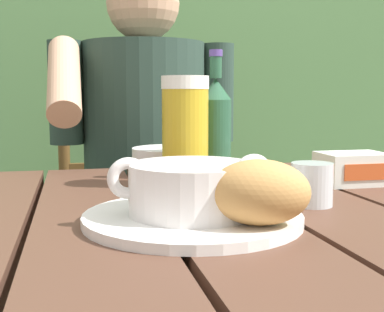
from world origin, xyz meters
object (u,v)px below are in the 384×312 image
object	(u,v)px
chair_near_diner	(138,226)
table_knife	(255,195)
person_eating	(145,156)
beer_glass	(186,131)
bread_roll	(259,192)
beer_bottle	(215,127)
butter_tub	(353,168)
soup_bowl	(192,187)
diner_bowl	(170,161)
serving_plate	(192,218)
water_glass_small	(312,184)

from	to	relation	value
chair_near_diner	table_knife	xyz separation A→B (m)	(0.08, -0.81, 0.25)
person_eating	beer_glass	world-z (taller)	person_eating
bread_roll	table_knife	world-z (taller)	bread_roll
beer_bottle	butter_tub	distance (m)	0.25
person_eating	beer_glass	bearing A→B (deg)	-89.16
bread_roll	soup_bowl	bearing A→B (deg)	130.60
bread_roll	beer_glass	xyz separation A→B (m)	(-0.01, 0.32, 0.04)
beer_bottle	butter_tub	world-z (taller)	beer_bottle
beer_bottle	chair_near_diner	bearing A→B (deg)	96.13
beer_glass	diner_bowl	xyz separation A→B (m)	(-0.00, 0.14, -0.07)
butter_tub	soup_bowl	bearing A→B (deg)	-148.56
table_knife	soup_bowl	bearing A→B (deg)	-135.12
serving_plate	butter_tub	size ratio (longest dim) A/B	2.36
table_knife	person_eating	bearing A→B (deg)	98.07
person_eating	beer_bottle	xyz separation A→B (m)	(0.07, -0.43, 0.10)
table_knife	diner_bowl	size ratio (longest dim) A/B	1.07
person_eating	chair_near_diner	bearing A→B (deg)	89.18
beer_glass	bread_roll	bearing A→B (deg)	-87.55
serving_plate	water_glass_small	bearing A→B (deg)	17.43
beer_glass	beer_bottle	size ratio (longest dim) A/B	0.80
diner_bowl	chair_near_diner	bearing A→B (deg)	90.00
diner_bowl	serving_plate	bearing A→B (deg)	-96.28
serving_plate	bread_roll	world-z (taller)	bread_roll
butter_tub	chair_near_diner	bearing A→B (deg)	111.85
water_glass_small	serving_plate	bearing A→B (deg)	-162.57
beer_bottle	diner_bowl	bearing A→B (deg)	127.67
soup_bowl	person_eating	bearing A→B (deg)	86.90
beer_bottle	water_glass_small	size ratio (longest dim) A/B	3.86
bread_roll	water_glass_small	bearing A→B (deg)	45.59
bread_roll	diner_bowl	world-z (taller)	bread_roll
diner_bowl	beer_bottle	bearing A→B (deg)	-52.33
water_glass_small	butter_tub	xyz separation A→B (m)	(0.15, 0.15, -0.00)
water_glass_small	diner_bowl	bearing A→B (deg)	113.77
bread_roll	beer_glass	distance (m)	0.32
beer_glass	chair_near_diner	bearing A→B (deg)	90.35
chair_near_diner	serving_plate	size ratio (longest dim) A/B	3.81
person_eating	butter_tub	world-z (taller)	person_eating
chair_near_diner	diner_bowl	distance (m)	0.61
beer_bottle	water_glass_small	world-z (taller)	beer_bottle
butter_tub	beer_bottle	bearing A→B (deg)	157.52
table_knife	bread_roll	bearing A→B (deg)	-108.46
table_knife	diner_bowl	xyz separation A→B (m)	(-0.08, 0.26, 0.02)
beer_bottle	person_eating	bearing A→B (deg)	99.32
chair_near_diner	soup_bowl	world-z (taller)	chair_near_diner
soup_bowl	water_glass_small	size ratio (longest dim) A/B	3.39
person_eating	bread_roll	distance (m)	0.80
water_glass_small	beer_bottle	bearing A→B (deg)	107.61
beer_bottle	butter_tub	bearing A→B (deg)	-22.48
beer_glass	butter_tub	xyz separation A→B (m)	(0.29, -0.04, -0.07)
bread_roll	water_glass_small	distance (m)	0.18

